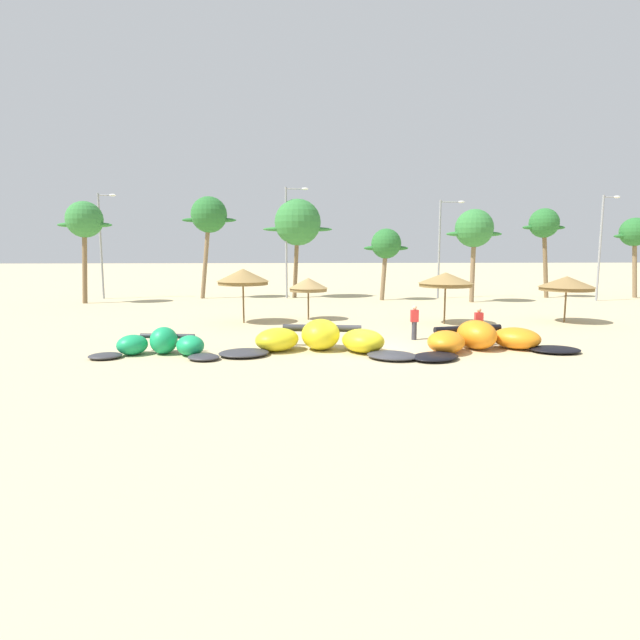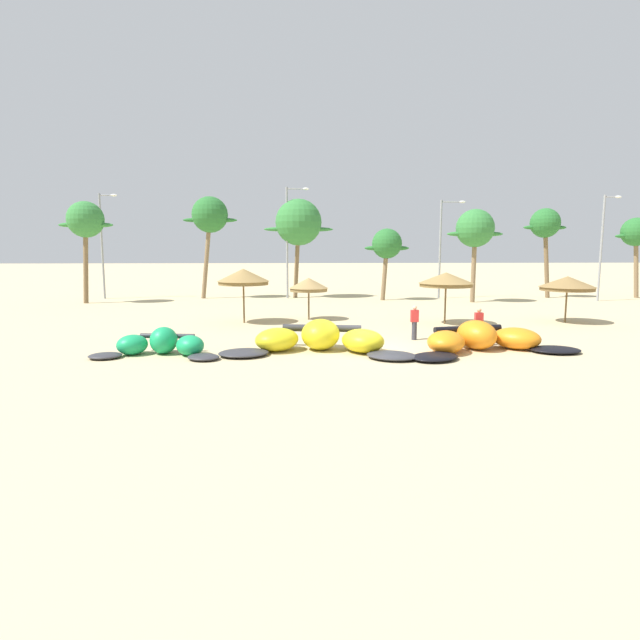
% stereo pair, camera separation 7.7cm
% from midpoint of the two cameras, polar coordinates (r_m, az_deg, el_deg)
% --- Properties ---
extents(ground_plane, '(260.00, 260.00, 0.00)m').
position_cam_midpoint_polar(ground_plane, '(22.36, 5.84, -3.20)').
color(ground_plane, '#C6B284').
extents(kite_far_left, '(5.42, 2.77, 1.10)m').
position_cam_midpoint_polar(kite_far_left, '(21.94, -16.83, -2.59)').
color(kite_far_left, '#333338').
rests_on(kite_far_left, ground).
extents(kite_left, '(8.23, 4.32, 1.30)m').
position_cam_midpoint_polar(kite_left, '(21.72, 0.06, -2.15)').
color(kite_left, '#333338').
rests_on(kite_left, ground).
extents(kite_left_of_center, '(7.69, 4.43, 1.23)m').
position_cam_midpoint_polar(kite_left_of_center, '(22.88, 17.30, -2.06)').
color(kite_left_of_center, black).
rests_on(kite_left_of_center, ground).
extents(beach_umbrella_near_van, '(2.99, 2.99, 3.11)m').
position_cam_midpoint_polar(beach_umbrella_near_van, '(30.19, -8.29, 4.70)').
color(beach_umbrella_near_van, brown).
rests_on(beach_umbrella_near_van, ground).
extents(beach_umbrella_middle, '(2.34, 2.34, 2.52)m').
position_cam_midpoint_polar(beach_umbrella_middle, '(31.26, -1.17, 3.88)').
color(beach_umbrella_middle, brown).
rests_on(beach_umbrella_middle, ground).
extents(beach_umbrella_near_palms, '(3.07, 3.07, 2.92)m').
position_cam_midpoint_polar(beach_umbrella_near_palms, '(30.25, 13.65, 4.31)').
color(beach_umbrella_near_palms, brown).
rests_on(beach_umbrella_near_palms, ground).
extents(beach_umbrella_outermost, '(3.11, 3.11, 2.68)m').
position_cam_midpoint_polar(beach_umbrella_outermost, '(33.21, 25.42, 3.63)').
color(beach_umbrella_outermost, brown).
rests_on(beach_umbrella_outermost, ground).
extents(person_near_kites, '(0.36, 0.24, 1.62)m').
position_cam_midpoint_polar(person_near_kites, '(24.83, 10.34, -0.27)').
color(person_near_kites, '#383842').
rests_on(person_near_kites, ground).
extents(person_by_umbrellas, '(0.36, 0.24, 1.62)m').
position_cam_midpoint_polar(person_by_umbrellas, '(24.50, 16.98, -0.59)').
color(person_by_umbrellas, '#383842').
rests_on(person_by_umbrellas, ground).
extents(palm_leftmost, '(4.16, 2.77, 7.85)m').
position_cam_midpoint_polar(palm_leftmost, '(44.55, -24.15, 9.80)').
color(palm_leftmost, brown).
rests_on(palm_leftmost, ground).
extents(palm_left, '(4.55, 3.03, 8.59)m').
position_cam_midpoint_polar(palm_left, '(45.80, -11.88, 11.03)').
color(palm_left, '#7F6647').
rests_on(palm_left, ground).
extents(palm_left_of_gap, '(5.93, 3.95, 8.45)m').
position_cam_midpoint_polar(palm_left_of_gap, '(45.47, -2.31, 10.53)').
color(palm_left_of_gap, brown).
rests_on(palm_left_of_gap, ground).
extents(palm_center_left, '(3.68, 2.45, 5.87)m').
position_cam_midpoint_polar(palm_center_left, '(43.56, 7.35, 8.13)').
color(palm_center_left, '#7F6647').
rests_on(palm_center_left, ground).
extents(palm_center_right, '(4.46, 2.98, 7.31)m').
position_cam_midpoint_polar(palm_center_right, '(43.28, 16.60, 9.45)').
color(palm_center_right, '#7F6647').
rests_on(palm_center_right, ground).
extents(palm_right_of_gap, '(3.76, 2.50, 7.65)m').
position_cam_midpoint_polar(palm_right_of_gap, '(49.22, 23.38, 9.48)').
color(palm_right_of_gap, brown).
rests_on(palm_right_of_gap, ground).
extents(palm_right, '(3.63, 2.42, 6.87)m').
position_cam_midpoint_polar(palm_right, '(52.70, 31.23, 8.06)').
color(palm_right, '#7F6647').
rests_on(palm_right, ground).
extents(lamppost_west, '(1.56, 0.24, 8.80)m').
position_cam_midpoint_polar(lamppost_west, '(48.06, -22.53, 8.00)').
color(lamppost_west, gray).
rests_on(lamppost_west, ground).
extents(lamppost_west_center, '(1.98, 0.24, 9.36)m').
position_cam_midpoint_polar(lamppost_west_center, '(44.96, -3.36, 9.06)').
color(lamppost_west_center, gray).
rests_on(lamppost_west_center, ground).
extents(lamppost_east_center, '(2.16, 0.24, 8.29)m').
position_cam_midpoint_polar(lamppost_east_center, '(46.06, 13.26, 8.18)').
color(lamppost_east_center, gray).
rests_on(lamppost_east_center, ground).
extents(lamppost_east, '(1.47, 0.24, 8.47)m').
position_cam_midpoint_polar(lamppost_east, '(48.22, 28.50, 7.45)').
color(lamppost_east, gray).
rests_on(lamppost_east, ground).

